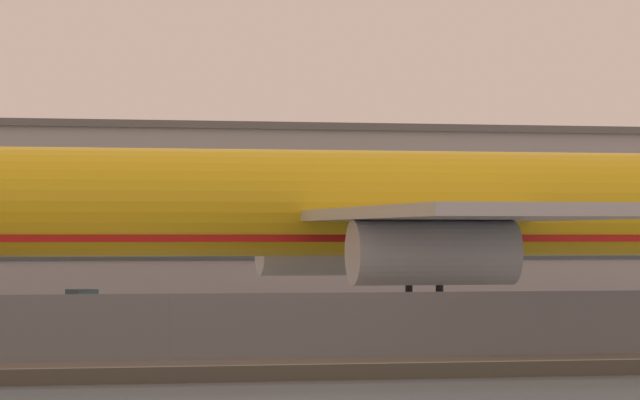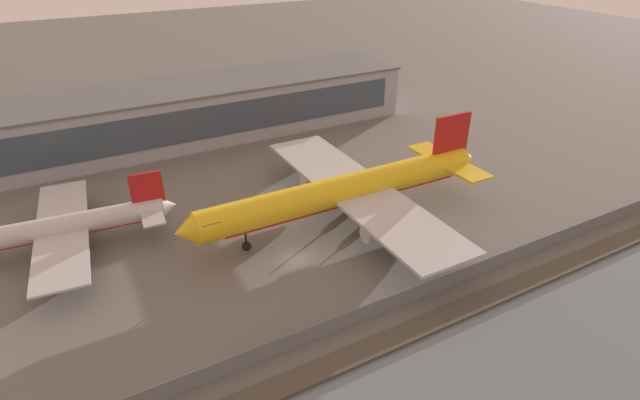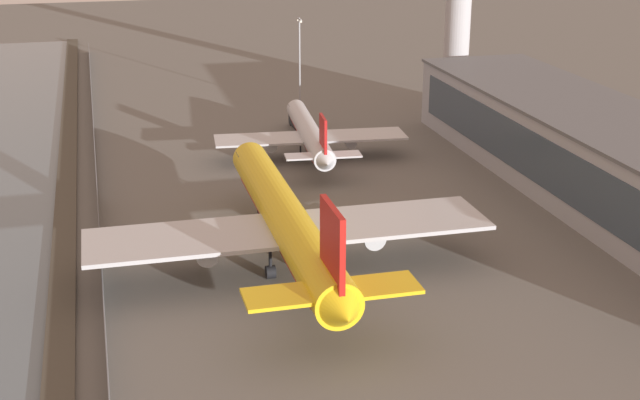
# 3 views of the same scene
# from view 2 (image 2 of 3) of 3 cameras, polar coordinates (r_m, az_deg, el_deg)

# --- Properties ---
(ground_plane) EXTENTS (500.00, 500.00, 0.00)m
(ground_plane) POSITION_cam_2_polar(r_m,az_deg,el_deg) (74.79, -2.81, -6.77)
(ground_plane) COLOR #66635E
(shoreline_seawall) EXTENTS (320.00, 3.00, 0.50)m
(shoreline_seawall) POSITION_cam_2_polar(r_m,az_deg,el_deg) (61.18, 6.04, -16.49)
(shoreline_seawall) COLOR #474238
(shoreline_seawall) RESTS_ON ground
(perimeter_fence) EXTENTS (280.00, 0.10, 2.54)m
(perimeter_fence) POSITION_cam_2_polar(r_m,az_deg,el_deg) (63.12, 3.75, -13.33)
(perimeter_fence) COLOR slate
(perimeter_fence) RESTS_ON ground
(cargo_jet_yellow) EXTENTS (55.17, 47.32, 15.21)m
(cargo_jet_yellow) POSITION_cam_2_polar(r_m,az_deg,el_deg) (81.17, 3.32, 1.16)
(cargo_jet_yellow) COLOR yellow
(cargo_jet_yellow) RESTS_ON ground
(passenger_jet_silver) EXTENTS (37.26, 32.22, 10.60)m
(passenger_jet_silver) POSITION_cam_2_polar(r_m,az_deg,el_deg) (84.03, -28.17, -2.93)
(passenger_jet_silver) COLOR silver
(passenger_jet_silver) RESTS_ON ground
(baggage_tug) EXTENTS (2.99, 3.57, 1.80)m
(baggage_tug) POSITION_cam_2_polar(r_m,az_deg,el_deg) (87.64, -7.63, -0.54)
(baggage_tug) COLOR white
(baggage_tug) RESTS_ON ground
(terminal_building) EXTENTS (99.62, 20.67, 12.24)m
(terminal_building) POSITION_cam_2_polar(r_m,az_deg,el_deg) (119.66, -14.01, 9.92)
(terminal_building) COLOR #9EA3AD
(terminal_building) RESTS_ON ground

